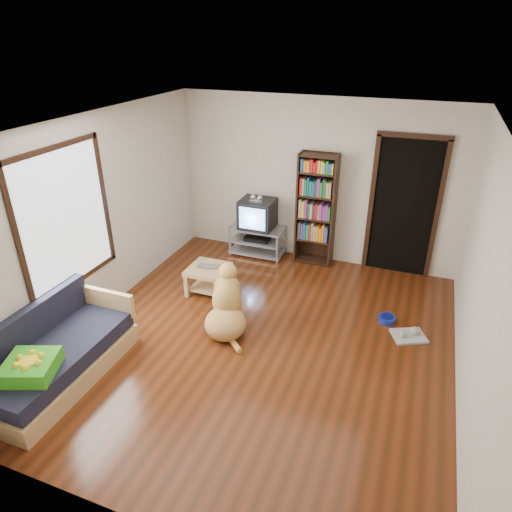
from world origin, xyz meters
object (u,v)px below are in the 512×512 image
(dog, at_px, (226,307))
(bookshelf, at_px, (316,204))
(laptop, at_px, (207,268))
(sofa, at_px, (57,357))
(green_cushion, at_px, (31,367))
(grey_rag, at_px, (409,336))
(coffee_table, at_px, (208,275))
(dog_bowl, at_px, (387,319))
(tv_stand, at_px, (257,240))
(crt_tv, at_px, (258,213))

(dog, bearing_deg, bookshelf, 75.80)
(laptop, bearing_deg, sofa, -121.36)
(green_cushion, height_order, grey_rag, green_cushion)
(coffee_table, xyz_separation_m, dog, (0.61, -0.72, 0.03))
(dog_bowl, bearing_deg, green_cushion, -138.45)
(bookshelf, bearing_deg, dog, -104.20)
(laptop, relative_size, coffee_table, 0.56)
(green_cushion, height_order, tv_stand, green_cushion)
(tv_stand, xyz_separation_m, crt_tv, (0.00, 0.02, 0.47))
(dog_bowl, bearing_deg, crt_tv, 150.89)
(dog_bowl, distance_m, sofa, 4.05)
(laptop, xyz_separation_m, bookshelf, (1.17, 1.53, 0.59))
(green_cushion, distance_m, dog_bowl, 4.24)
(tv_stand, height_order, crt_tv, crt_tv)
(green_cushion, bearing_deg, laptop, 55.61)
(tv_stand, bearing_deg, grey_rag, -30.13)
(crt_tv, bearing_deg, dog, -79.81)
(dog_bowl, xyz_separation_m, dog, (-1.92, -0.87, 0.27))
(grey_rag, distance_m, bookshelf, 2.51)
(dog_bowl, bearing_deg, laptop, -175.95)
(dog_bowl, relative_size, grey_rag, 0.55)
(laptop, relative_size, crt_tv, 0.53)
(dog_bowl, xyz_separation_m, crt_tv, (-2.30, 1.28, 0.70))
(tv_stand, bearing_deg, bookshelf, 5.63)
(green_cushion, bearing_deg, grey_rag, 15.45)
(grey_rag, height_order, crt_tv, crt_tv)
(sofa, bearing_deg, laptop, 71.11)
(laptop, distance_m, dog_bowl, 2.56)
(green_cushion, height_order, coffee_table, green_cushion)
(sofa, relative_size, coffee_table, 3.27)
(dog, bearing_deg, green_cushion, -122.73)
(laptop, bearing_deg, coffee_table, 77.52)
(crt_tv, distance_m, sofa, 3.81)
(bookshelf, distance_m, coffee_table, 2.04)
(dog, bearing_deg, sofa, -132.23)
(sofa, bearing_deg, coffee_table, 71.35)
(grey_rag, bearing_deg, green_cushion, -143.62)
(grey_rag, xyz_separation_m, tv_stand, (-2.60, 1.51, 0.25))
(crt_tv, height_order, dog, crt_tv)
(dog_bowl, height_order, crt_tv, crt_tv)
(tv_stand, bearing_deg, green_cushion, -101.84)
(laptop, relative_size, tv_stand, 0.34)
(coffee_table, relative_size, dog, 0.59)
(coffee_table, bearing_deg, crt_tv, 81.09)
(coffee_table, bearing_deg, green_cushion, -103.30)
(grey_rag, bearing_deg, sofa, -149.36)
(grey_rag, relative_size, coffee_table, 0.73)
(dog_bowl, height_order, grey_rag, dog_bowl)
(dog_bowl, xyz_separation_m, coffee_table, (-2.53, -0.15, 0.24))
(green_cushion, bearing_deg, tv_stand, 57.23)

